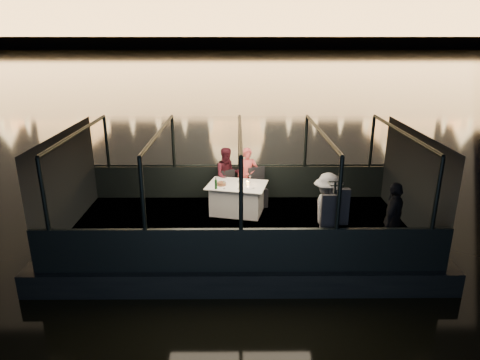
{
  "coord_description": "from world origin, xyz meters",
  "views": [
    {
      "loc": [
        -0.08,
        -9.29,
        4.86
      ],
      "look_at": [
        0.0,
        0.4,
        1.55
      ],
      "focal_mm": 32.0,
      "sensor_mm": 36.0,
      "label": 1
    }
  ],
  "objects_px": {
    "passenger_stripe": "(327,210)",
    "passenger_dark": "(393,218)",
    "chair_port_left": "(227,189)",
    "dining_table_central": "(237,199)",
    "person_woman_coral": "(247,176)",
    "chair_port_right": "(256,190)",
    "coat_stand": "(332,223)",
    "person_man_maroon": "(228,176)",
    "wine_bottle": "(216,183)"
  },
  "relations": [
    {
      "from": "chair_port_left",
      "to": "passenger_stripe",
      "type": "height_order",
      "value": "passenger_stripe"
    },
    {
      "from": "dining_table_central",
      "to": "chair_port_right",
      "type": "height_order",
      "value": "chair_port_right"
    },
    {
      "from": "person_woman_coral",
      "to": "passenger_stripe",
      "type": "distance_m",
      "value": 3.05
    },
    {
      "from": "chair_port_left",
      "to": "person_woman_coral",
      "type": "distance_m",
      "value": 0.64
    },
    {
      "from": "chair_port_right",
      "to": "passenger_stripe",
      "type": "relative_size",
      "value": 0.61
    },
    {
      "from": "person_man_maroon",
      "to": "passenger_dark",
      "type": "xyz_separation_m",
      "value": [
        3.4,
        -3.06,
        0.1
      ]
    },
    {
      "from": "dining_table_central",
      "to": "chair_port_right",
      "type": "xyz_separation_m",
      "value": [
        0.52,
        0.45,
        0.06
      ]
    },
    {
      "from": "person_man_maroon",
      "to": "wine_bottle",
      "type": "height_order",
      "value": "person_man_maroon"
    },
    {
      "from": "chair_port_left",
      "to": "person_man_maroon",
      "type": "height_order",
      "value": "person_man_maroon"
    },
    {
      "from": "passenger_stripe",
      "to": "wine_bottle",
      "type": "height_order",
      "value": "passenger_stripe"
    },
    {
      "from": "dining_table_central",
      "to": "passenger_stripe",
      "type": "relative_size",
      "value": 0.88
    },
    {
      "from": "coat_stand",
      "to": "passenger_dark",
      "type": "height_order",
      "value": "coat_stand"
    },
    {
      "from": "coat_stand",
      "to": "wine_bottle",
      "type": "distance_m",
      "value": 3.31
    },
    {
      "from": "person_man_maroon",
      "to": "wine_bottle",
      "type": "distance_m",
      "value": 1.12
    },
    {
      "from": "chair_port_right",
      "to": "person_man_maroon",
      "type": "xyz_separation_m",
      "value": [
        -0.77,
        0.31,
        0.3
      ]
    },
    {
      "from": "person_man_maroon",
      "to": "passenger_dark",
      "type": "relative_size",
      "value": 0.94
    },
    {
      "from": "chair_port_left",
      "to": "coat_stand",
      "type": "height_order",
      "value": "coat_stand"
    },
    {
      "from": "person_man_maroon",
      "to": "person_woman_coral",
      "type": "bearing_deg",
      "value": -19.75
    },
    {
      "from": "chair_port_right",
      "to": "passenger_dark",
      "type": "relative_size",
      "value": 0.62
    },
    {
      "from": "passenger_stripe",
      "to": "wine_bottle",
      "type": "xyz_separation_m",
      "value": [
        -2.41,
        1.54,
        0.06
      ]
    },
    {
      "from": "passenger_stripe",
      "to": "passenger_dark",
      "type": "xyz_separation_m",
      "value": [
        1.25,
        -0.44,
        0.0
      ]
    },
    {
      "from": "chair_port_right",
      "to": "passenger_stripe",
      "type": "bearing_deg",
      "value": -82.33
    },
    {
      "from": "chair_port_left",
      "to": "passenger_dark",
      "type": "distance_m",
      "value": 4.46
    },
    {
      "from": "person_woman_coral",
      "to": "person_man_maroon",
      "type": "distance_m",
      "value": 0.54
    },
    {
      "from": "chair_port_right",
      "to": "person_man_maroon",
      "type": "relative_size",
      "value": 0.66
    },
    {
      "from": "dining_table_central",
      "to": "passenger_dark",
      "type": "distance_m",
      "value": 3.93
    },
    {
      "from": "person_woman_coral",
      "to": "wine_bottle",
      "type": "bearing_deg",
      "value": -122.2
    },
    {
      "from": "coat_stand",
      "to": "passenger_dark",
      "type": "xyz_separation_m",
      "value": [
        1.3,
        0.33,
        -0.05
      ]
    },
    {
      "from": "chair_port_left",
      "to": "wine_bottle",
      "type": "height_order",
      "value": "wine_bottle"
    },
    {
      "from": "dining_table_central",
      "to": "passenger_dark",
      "type": "height_order",
      "value": "passenger_dark"
    },
    {
      "from": "person_man_maroon",
      "to": "passenger_dark",
      "type": "bearing_deg",
      "value": -57.19
    },
    {
      "from": "passenger_stripe",
      "to": "chair_port_left",
      "type": "bearing_deg",
      "value": 42.9
    },
    {
      "from": "chair_port_right",
      "to": "coat_stand",
      "type": "relative_size",
      "value": 0.57
    },
    {
      "from": "passenger_stripe",
      "to": "wine_bottle",
      "type": "bearing_deg",
      "value": 58.55
    },
    {
      "from": "person_man_maroon",
      "to": "coat_stand",
      "type": "bearing_deg",
      "value": -73.4
    },
    {
      "from": "dining_table_central",
      "to": "chair_port_left",
      "type": "distance_m",
      "value": 0.61
    },
    {
      "from": "dining_table_central",
      "to": "passenger_stripe",
      "type": "bearing_deg",
      "value": -44.35
    },
    {
      "from": "chair_port_left",
      "to": "passenger_stripe",
      "type": "bearing_deg",
      "value": -69.74
    },
    {
      "from": "chair_port_right",
      "to": "passenger_stripe",
      "type": "height_order",
      "value": "passenger_stripe"
    },
    {
      "from": "chair_port_left",
      "to": "person_man_maroon",
      "type": "bearing_deg",
      "value": 67.1
    },
    {
      "from": "chair_port_left",
      "to": "dining_table_central",
      "type": "bearing_deg",
      "value": -86.81
    },
    {
      "from": "passenger_dark",
      "to": "chair_port_left",
      "type": "bearing_deg",
      "value": -95.36
    },
    {
      "from": "dining_table_central",
      "to": "coat_stand",
      "type": "height_order",
      "value": "coat_stand"
    },
    {
      "from": "dining_table_central",
      "to": "person_man_maroon",
      "type": "relative_size",
      "value": 0.95
    },
    {
      "from": "passenger_stripe",
      "to": "coat_stand",
      "type": "bearing_deg",
      "value": 177.27
    },
    {
      "from": "chair_port_right",
      "to": "person_man_maroon",
      "type": "distance_m",
      "value": 0.88
    },
    {
      "from": "dining_table_central",
      "to": "chair_port_right",
      "type": "relative_size",
      "value": 1.44
    },
    {
      "from": "chair_port_right",
      "to": "passenger_stripe",
      "type": "distance_m",
      "value": 2.72
    },
    {
      "from": "coat_stand",
      "to": "person_woman_coral",
      "type": "xyz_separation_m",
      "value": [
        -1.57,
        3.35,
        -0.15
      ]
    },
    {
      "from": "passenger_dark",
      "to": "person_man_maroon",
      "type": "bearing_deg",
      "value": -97.39
    }
  ]
}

